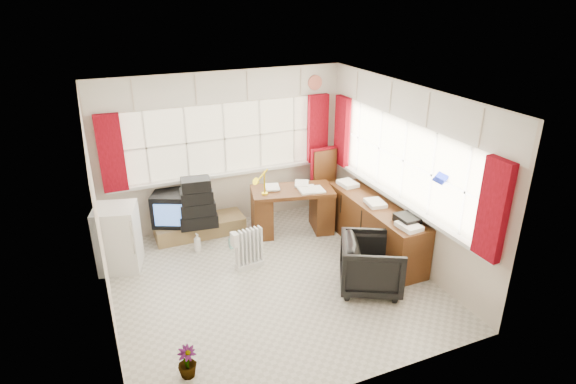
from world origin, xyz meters
The scene contains 20 objects.
ground centered at (0.00, 0.00, 0.00)m, with size 4.00×4.00×0.00m, color beige.
room_walls centered at (0.00, 0.00, 1.50)m, with size 4.00×4.00×4.00m.
window_back centered at (0.00, 1.94, 0.95)m, with size 3.70×0.12×3.60m.
window_right centered at (1.94, 0.00, 0.95)m, with size 0.12×3.70×3.60m.
curtains centered at (0.92, 0.93, 1.46)m, with size 3.83×3.83×1.15m.
overhead_cabinets centered at (0.98, 0.98, 2.25)m, with size 3.98×3.98×0.48m.
desk centered at (0.85, 1.24, 0.41)m, with size 1.37×0.89×0.77m.
desk_lamp centered at (0.38, 1.23, 1.02)m, with size 0.17×0.15×0.41m.
task_chair centered at (1.63, 1.56, 0.63)m, with size 0.53×0.55×1.18m.
office_chair centered at (1.14, -0.63, 0.36)m, with size 0.76×0.79×0.72m, color black.
radiator centered at (-0.15, 0.48, 0.24)m, with size 0.41×0.20×0.59m.
credenza centered at (1.73, 0.20, 0.39)m, with size 0.50×2.00×0.85m.
file_tray centered at (1.76, -0.47, 0.80)m, with size 0.25×0.32×0.11m, color black.
tv_bench centered at (-0.55, 1.72, 0.12)m, with size 1.40×0.50×0.25m, color olive.
crt_tv centered at (-0.93, 1.78, 0.51)m, with size 0.73×0.71×0.52m.
hifi_stack centered at (-0.60, 1.54, 0.60)m, with size 0.61×0.42×0.78m.
mini_fridge centered at (-1.80, 1.19, 0.46)m, with size 0.67×0.67×0.93m.
spray_bottle_a centered at (-0.71, 1.21, 0.14)m, with size 0.11×0.11×0.29m, color silver.
spray_bottle_b centered at (-0.21, 1.10, 0.11)m, with size 0.10×0.10×0.21m, color #80C0B8.
flower_vase centered at (-1.40, -1.24, 0.17)m, with size 0.19×0.19×0.35m, color black.
Camera 1 is at (-1.95, -5.10, 3.66)m, focal length 30.00 mm.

